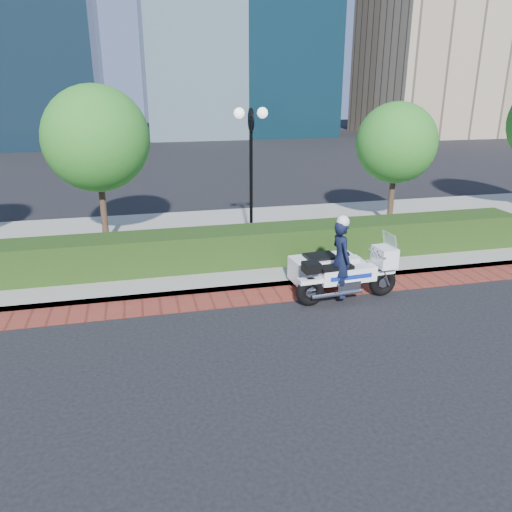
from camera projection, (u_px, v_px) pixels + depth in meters
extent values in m
plane|color=black|center=(260.00, 325.00, 10.98)|extent=(120.00, 120.00, 0.00)
cube|color=maroon|center=(245.00, 297.00, 12.35)|extent=(60.00, 1.00, 0.01)
cube|color=gray|center=(216.00, 242.00, 16.46)|extent=(60.00, 8.00, 0.15)
cube|color=black|center=(229.00, 247.00, 14.07)|extent=(18.00, 1.20, 1.00)
cylinder|color=black|center=(251.00, 240.00, 15.87)|extent=(0.30, 0.30, 0.30)
cylinder|color=black|center=(251.00, 182.00, 15.26)|extent=(0.10, 0.10, 3.70)
cylinder|color=black|center=(251.00, 120.00, 14.66)|extent=(0.04, 0.70, 0.70)
sphere|color=white|center=(239.00, 113.00, 14.51)|extent=(0.32, 0.32, 0.32)
sphere|color=white|center=(262.00, 113.00, 14.67)|extent=(0.32, 0.32, 0.32)
cylinder|color=#332319|center=(104.00, 210.00, 15.77)|extent=(0.20, 0.20, 2.17)
sphere|color=#226218|center=(96.00, 139.00, 15.04)|extent=(3.20, 3.20, 3.20)
cylinder|color=#332319|center=(391.00, 198.00, 18.01)|extent=(0.20, 0.20, 1.92)
sphere|color=#226218|center=(396.00, 143.00, 17.37)|extent=(2.80, 2.80, 2.80)
torus|color=black|center=(310.00, 292.00, 11.81)|extent=(0.73, 0.27, 0.71)
torus|color=black|center=(382.00, 282.00, 12.38)|extent=(0.73, 0.27, 0.71)
cube|color=white|center=(348.00, 275.00, 11.99)|extent=(1.43, 0.45, 0.37)
cube|color=silver|center=(345.00, 285.00, 12.06)|extent=(0.63, 0.48, 0.30)
cube|color=white|center=(385.00, 257.00, 12.15)|extent=(0.48, 0.63, 0.49)
cube|color=silver|center=(390.00, 241.00, 12.06)|extent=(0.17, 0.55, 0.43)
cube|color=black|center=(336.00, 268.00, 11.83)|extent=(0.83, 0.38, 0.11)
cube|color=black|center=(311.00, 267.00, 11.61)|extent=(0.40, 0.37, 0.24)
cube|color=white|center=(323.00, 268.00, 12.80)|extent=(1.73, 0.88, 0.59)
cube|color=black|center=(320.00, 256.00, 12.66)|extent=(0.80, 0.60, 0.09)
torus|color=black|center=(311.00, 271.00, 13.32)|extent=(0.55, 0.21, 0.54)
imported|color=black|center=(341.00, 259.00, 11.79)|extent=(0.50, 0.71, 1.86)
sphere|color=white|center=(343.00, 222.00, 11.49)|extent=(0.30, 0.30, 0.30)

